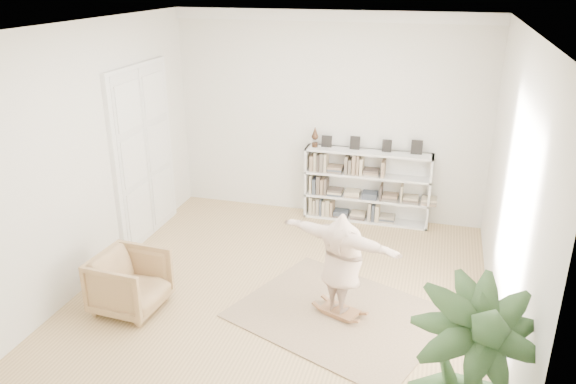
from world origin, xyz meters
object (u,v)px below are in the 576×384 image
Objects in this scene: armchair at (130,282)px; person at (342,260)px; rocker_board at (340,311)px; bookshelf at (366,187)px.

armchair is 2.78m from person.
rocker_board is at bearing -74.19° from armchair.
person reaches higher than armchair.
rocker_board is at bearing -0.00° from person.
bookshelf is 4.48m from armchair.
bookshelf is 3.10m from person.
person is (0.00, 0.00, 0.74)m from rocker_board.
bookshelf is 3.15m from rocker_board.
armchair is 1.53× the size of rocker_board.
person is at bearing -74.19° from armchair.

